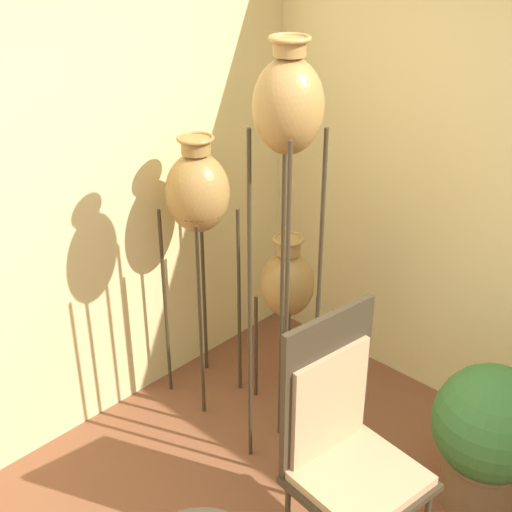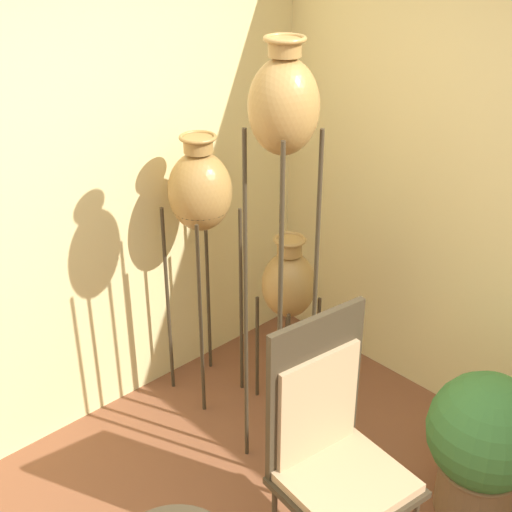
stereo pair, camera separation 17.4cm
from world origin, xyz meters
name	(u,v)px [view 1 (the left image)]	position (x,y,z in m)	size (l,w,h in m)	color
wall_back	(16,206)	(0.00, 1.80, 1.35)	(7.53, 0.06, 2.70)	beige
vase_stand_tall	(288,120)	(0.74, 0.81, 1.79)	(0.29, 0.29, 2.13)	#382D1E
vase_stand_medium	(198,195)	(0.84, 1.50, 1.23)	(0.33, 0.33, 1.55)	#382D1E
vase_stand_short	(287,284)	(1.12, 1.12, 0.74)	(0.29, 0.29, 1.02)	#382D1E
chair	(344,440)	(0.46, 0.22, 0.64)	(0.55, 0.52, 1.19)	#382D1E
potted_plant	(489,434)	(1.17, -0.08, 0.40)	(0.54, 0.54, 0.74)	brown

